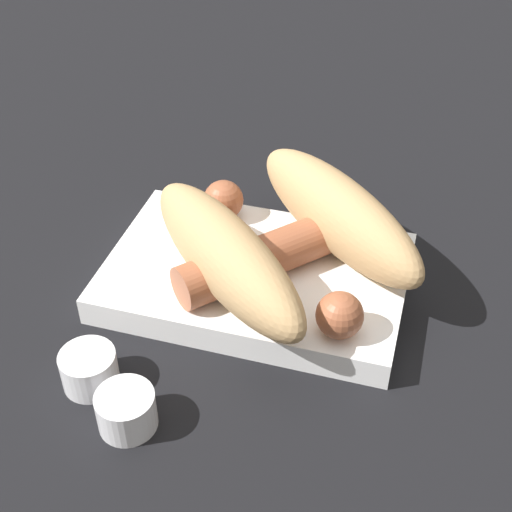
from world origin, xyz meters
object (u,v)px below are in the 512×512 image
food_tray (256,277)px  bread_roll (284,234)px  condiment_cup_near (90,371)px  condiment_cup_far (127,412)px  sausage (276,252)px

food_tray → bread_roll: (-0.02, -0.01, 0.04)m
condiment_cup_near → condiment_cup_far: (-0.04, 0.03, 0.00)m
food_tray → sausage: sausage is taller
bread_roll → condiment_cup_near: bearing=52.9°
bread_roll → condiment_cup_far: size_ratio=6.30×
condiment_cup_near → condiment_cup_far: size_ratio=1.00×
bread_roll → condiment_cup_far: bearing=68.5°
sausage → bread_roll: bearing=-120.5°
food_tray → sausage: 0.03m
bread_roll → sausage: bread_roll is taller
food_tray → condiment_cup_far: bearing=74.2°
bread_roll → condiment_cup_near: size_ratio=6.30×
bread_roll → condiment_cup_near: (0.10, 0.14, -0.04)m
food_tray → condiment_cup_near: (0.08, 0.13, 0.00)m
food_tray → condiment_cup_near: size_ratio=5.96×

